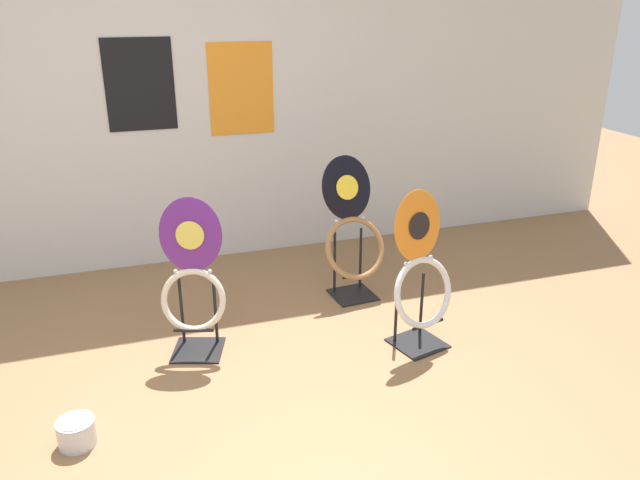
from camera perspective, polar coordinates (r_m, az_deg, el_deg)
The scene contains 6 objects.
ground_plane at distance 2.95m, azimuth -9.70°, elevation -19.46°, with size 14.00×14.00×0.00m, color #8E6642.
wall_back at distance 4.65m, azimuth -15.63°, elevation 13.04°, with size 8.00×0.07×2.60m.
toilet_seat_display_purple_note at distance 3.53m, azimuth -11.56°, elevation -3.45°, with size 0.39×0.35×0.92m.
toilet_seat_display_jazz_black at distance 4.15m, azimuth 2.95°, elevation 0.65°, with size 0.44×0.37×0.94m.
toilet_seat_display_orange_sun at distance 3.58m, azimuth 9.19°, elevation -3.24°, with size 0.44×0.34×0.93m.
paint_can at distance 3.17m, azimuth -21.40°, elevation -15.98°, with size 0.17×0.17×0.13m.
Camera 1 is at (-0.25, -2.23, 1.92)m, focal length 35.00 mm.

